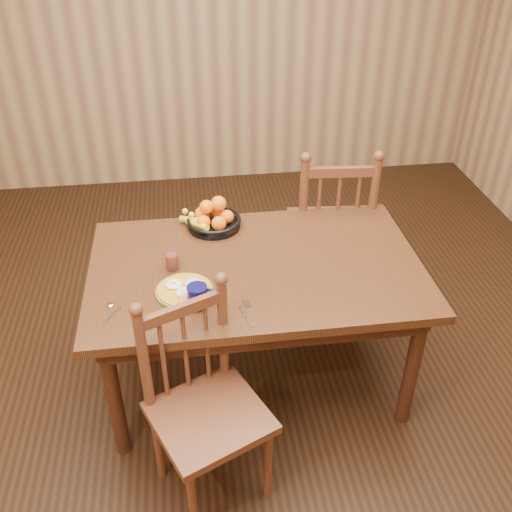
{
  "coord_description": "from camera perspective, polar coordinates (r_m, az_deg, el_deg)",
  "views": [
    {
      "loc": [
        -0.3,
        -2.23,
        2.33
      ],
      "look_at": [
        0.0,
        0.0,
        0.8
      ],
      "focal_mm": 40.0,
      "sensor_mm": 36.0,
      "label": 1
    }
  ],
  "objects": [
    {
      "name": "coffee_mug",
      "position": [
        2.49,
        -5.76,
        -3.96
      ],
      "size": [
        0.13,
        0.09,
        0.1
      ],
      "color": "#0B0B3E",
      "rests_on": "dining_table"
    },
    {
      "name": "breakfast_plate",
      "position": [
        2.59,
        -7.13,
        -3.44
      ],
      "size": [
        0.26,
        0.29,
        0.04
      ],
      "color": "#59601E",
      "rests_on": "dining_table"
    },
    {
      "name": "chair_near",
      "position": [
        2.47,
        -5.16,
        -14.83
      ],
      "size": [
        0.58,
        0.57,
        0.98
      ],
      "rotation": [
        0.0,
        0.0,
        0.42
      ],
      "color": "#452314",
      "rests_on": "ground"
    },
    {
      "name": "juice_glass",
      "position": [
        2.73,
        -8.4,
        -0.54
      ],
      "size": [
        0.06,
        0.06,
        0.09
      ],
      "color": "silver",
      "rests_on": "dining_table"
    },
    {
      "name": "spoon",
      "position": [
        2.57,
        -14.29,
        -5.04
      ],
      "size": [
        0.07,
        0.15,
        0.01
      ],
      "rotation": [
        0.0,
        0.0,
        -0.55
      ],
      "color": "silver",
      "rests_on": "dining_table"
    },
    {
      "name": "fruit_bowl",
      "position": [
        3.03,
        -4.36,
        3.78
      ],
      "size": [
        0.32,
        0.29,
        0.17
      ],
      "color": "black",
      "rests_on": "dining_table"
    },
    {
      "name": "chair_far",
      "position": [
        3.51,
        7.43,
        2.77
      ],
      "size": [
        0.52,
        0.5,
        1.06
      ],
      "rotation": [
        0.0,
        0.0,
        3.06
      ],
      "color": "#452314",
      "rests_on": "ground"
    },
    {
      "name": "dining_table",
      "position": [
        2.81,
        0.0,
        -2.28
      ],
      "size": [
        1.6,
        1.0,
        0.75
      ],
      "color": "black",
      "rests_on": "ground"
    },
    {
      "name": "room",
      "position": [
        2.46,
        0.0,
        10.65
      ],
      "size": [
        4.52,
        5.02,
        2.72
      ],
      "color": "black",
      "rests_on": "ground"
    },
    {
      "name": "fork",
      "position": [
        2.47,
        -0.95,
        -5.6
      ],
      "size": [
        0.06,
        0.18,
        0.0
      ],
      "rotation": [
        0.0,
        0.0,
        0.28
      ],
      "color": "silver",
      "rests_on": "dining_table"
    }
  ]
}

